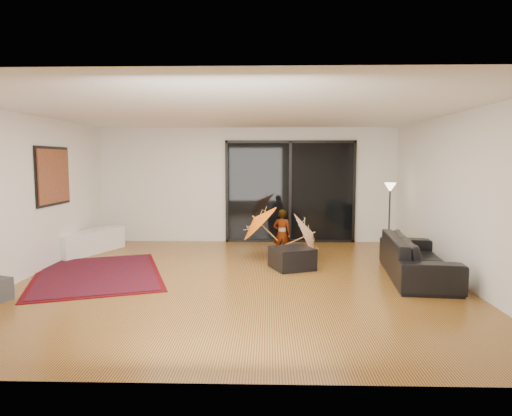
{
  "coord_description": "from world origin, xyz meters",
  "views": [
    {
      "loc": [
        0.48,
        -7.28,
        1.94
      ],
      "look_at": [
        0.27,
        0.71,
        1.1
      ],
      "focal_mm": 32.0,
      "sensor_mm": 36.0,
      "label": 1
    }
  ],
  "objects_px": {
    "media_console": "(90,242)",
    "sofa": "(417,257)",
    "child": "(282,234)",
    "ottoman": "(292,258)"
  },
  "relations": [
    {
      "from": "media_console",
      "to": "sofa",
      "type": "bearing_deg",
      "value": 5.48
    },
    {
      "from": "media_console",
      "to": "child",
      "type": "relative_size",
      "value": 1.73
    },
    {
      "from": "media_console",
      "to": "sofa",
      "type": "height_order",
      "value": "sofa"
    },
    {
      "from": "media_console",
      "to": "ottoman",
      "type": "distance_m",
      "value": 4.35
    },
    {
      "from": "sofa",
      "to": "child",
      "type": "distance_m",
      "value": 2.64
    },
    {
      "from": "ottoman",
      "to": "child",
      "type": "height_order",
      "value": "child"
    },
    {
      "from": "child",
      "to": "ottoman",
      "type": "bearing_deg",
      "value": 106.15
    },
    {
      "from": "media_console",
      "to": "sofa",
      "type": "xyz_separation_m",
      "value": [
        6.2,
        -1.84,
        0.11
      ]
    },
    {
      "from": "ottoman",
      "to": "child",
      "type": "bearing_deg",
      "value": 100.07
    },
    {
      "from": "sofa",
      "to": "ottoman",
      "type": "height_order",
      "value": "sofa"
    }
  ]
}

